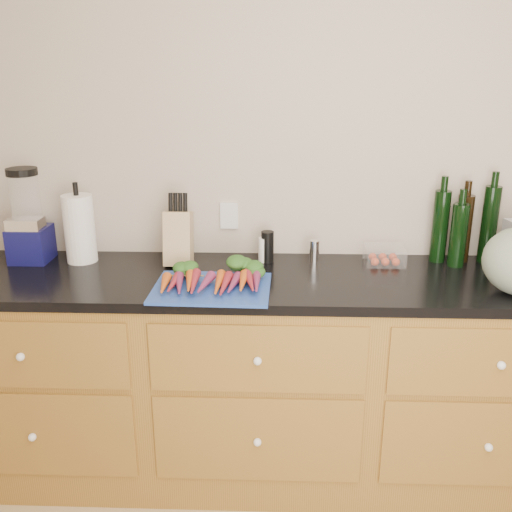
{
  "coord_description": "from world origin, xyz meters",
  "views": [
    {
      "loc": [
        -0.39,
        -0.91,
        1.77
      ],
      "look_at": [
        -0.46,
        1.2,
        1.06
      ],
      "focal_mm": 40.0,
      "sensor_mm": 36.0,
      "label": 1
    }
  ],
  "objects_px": {
    "blender_appliance": "(28,221)",
    "cutting_board": "(212,288)",
    "knife_block": "(179,238)",
    "tomato_box": "(384,255)",
    "carrots": "(213,278)",
    "paper_towel": "(80,229)"
  },
  "relations": [
    {
      "from": "blender_appliance",
      "to": "cutting_board",
      "type": "bearing_deg",
      "value": -20.78
    },
    {
      "from": "cutting_board",
      "to": "knife_block",
      "type": "relative_size",
      "value": 1.94
    },
    {
      "from": "cutting_board",
      "to": "tomato_box",
      "type": "xyz_separation_m",
      "value": [
        0.72,
        0.33,
        0.03
      ]
    },
    {
      "from": "carrots",
      "to": "tomato_box",
      "type": "xyz_separation_m",
      "value": [
        0.72,
        0.29,
        0.0
      ]
    },
    {
      "from": "cutting_board",
      "to": "blender_appliance",
      "type": "xyz_separation_m",
      "value": [
        -0.84,
        0.32,
        0.18
      ]
    },
    {
      "from": "cutting_board",
      "to": "paper_towel",
      "type": "height_order",
      "value": "paper_towel"
    },
    {
      "from": "carrots",
      "to": "knife_block",
      "type": "relative_size",
      "value": 1.71
    },
    {
      "from": "tomato_box",
      "to": "cutting_board",
      "type": "bearing_deg",
      "value": -155.47
    },
    {
      "from": "blender_appliance",
      "to": "paper_towel",
      "type": "height_order",
      "value": "blender_appliance"
    },
    {
      "from": "blender_appliance",
      "to": "knife_block",
      "type": "xyz_separation_m",
      "value": [
        0.66,
        -0.02,
        -0.07
      ]
    },
    {
      "from": "cutting_board",
      "to": "tomato_box",
      "type": "distance_m",
      "value": 0.8
    },
    {
      "from": "cutting_board",
      "to": "knife_block",
      "type": "xyz_separation_m",
      "value": [
        -0.17,
        0.3,
        0.11
      ]
    },
    {
      "from": "knife_block",
      "to": "tomato_box",
      "type": "bearing_deg",
      "value": 1.91
    },
    {
      "from": "carrots",
      "to": "knife_block",
      "type": "distance_m",
      "value": 0.32
    },
    {
      "from": "cutting_board",
      "to": "blender_appliance",
      "type": "bearing_deg",
      "value": 159.22
    },
    {
      "from": "blender_appliance",
      "to": "knife_block",
      "type": "bearing_deg",
      "value": -1.54
    },
    {
      "from": "cutting_board",
      "to": "knife_block",
      "type": "distance_m",
      "value": 0.36
    },
    {
      "from": "cutting_board",
      "to": "paper_towel",
      "type": "bearing_deg",
      "value": 152.43
    },
    {
      "from": "knife_block",
      "to": "paper_towel",
      "type": "bearing_deg",
      "value": 177.39
    },
    {
      "from": "carrots",
      "to": "cutting_board",
      "type": "bearing_deg",
      "value": -90.0
    },
    {
      "from": "cutting_board",
      "to": "paper_towel",
      "type": "xyz_separation_m",
      "value": [
        -0.61,
        0.32,
        0.14
      ]
    },
    {
      "from": "tomato_box",
      "to": "blender_appliance",
      "type": "bearing_deg",
      "value": -179.55
    }
  ]
}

